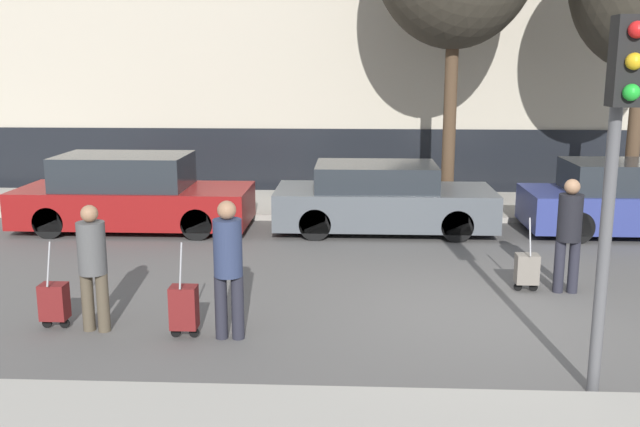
{
  "coord_description": "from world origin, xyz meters",
  "views": [
    {
      "loc": [
        -1.62,
        -9.02,
        3.24
      ],
      "look_at": [
        -2.14,
        1.8,
        0.95
      ],
      "focal_mm": 40.0,
      "sensor_mm": 36.0,
      "label": 1
    }
  ],
  "objects_px": {
    "pedestrian_right": "(569,229)",
    "traffic_light": "(619,133)",
    "trolley_left": "(54,302)",
    "parked_car_1": "(382,199)",
    "parked_car_2": "(631,201)",
    "trolley_right": "(527,269)",
    "parked_car_0": "(132,195)",
    "trolley_center": "(184,307)",
    "pedestrian_left": "(93,261)",
    "pedestrian_center": "(228,262)"
  },
  "relations": [
    {
      "from": "parked_car_1",
      "to": "trolley_left",
      "type": "distance_m",
      "value": 6.96
    },
    {
      "from": "parked_car_0",
      "to": "trolley_left",
      "type": "height_order",
      "value": "parked_car_0"
    },
    {
      "from": "parked_car_2",
      "to": "pedestrian_center",
      "type": "distance_m",
      "value": 8.85
    },
    {
      "from": "trolley_left",
      "to": "trolley_center",
      "type": "relative_size",
      "value": 0.94
    },
    {
      "from": "parked_car_0",
      "to": "traffic_light",
      "type": "distance_m",
      "value": 9.93
    },
    {
      "from": "pedestrian_center",
      "to": "pedestrian_right",
      "type": "distance_m",
      "value": 4.94
    },
    {
      "from": "trolley_center",
      "to": "traffic_light",
      "type": "relative_size",
      "value": 0.32
    },
    {
      "from": "parked_car_2",
      "to": "trolley_right",
      "type": "bearing_deg",
      "value": -127.49
    },
    {
      "from": "parked_car_2",
      "to": "pedestrian_center",
      "type": "height_order",
      "value": "pedestrian_center"
    },
    {
      "from": "parked_car_1",
      "to": "parked_car_2",
      "type": "distance_m",
      "value": 4.77
    },
    {
      "from": "traffic_light",
      "to": "parked_car_1",
      "type": "bearing_deg",
      "value": 104.79
    },
    {
      "from": "trolley_center",
      "to": "trolley_right",
      "type": "bearing_deg",
      "value": 23.89
    },
    {
      "from": "pedestrian_left",
      "to": "trolley_center",
      "type": "distance_m",
      "value": 1.26
    },
    {
      "from": "parked_car_0",
      "to": "trolley_left",
      "type": "bearing_deg",
      "value": -82.83
    },
    {
      "from": "trolley_left",
      "to": "pedestrian_center",
      "type": "height_order",
      "value": "pedestrian_center"
    },
    {
      "from": "pedestrian_center",
      "to": "trolley_right",
      "type": "distance_m",
      "value": 4.5
    },
    {
      "from": "parked_car_0",
      "to": "trolley_left",
      "type": "relative_size",
      "value": 4.08
    },
    {
      "from": "pedestrian_left",
      "to": "trolley_left",
      "type": "xyz_separation_m",
      "value": [
        -0.55,
        0.07,
        -0.55
      ]
    },
    {
      "from": "trolley_center",
      "to": "pedestrian_right",
      "type": "height_order",
      "value": "pedestrian_right"
    },
    {
      "from": "parked_car_2",
      "to": "pedestrian_left",
      "type": "height_order",
      "value": "pedestrian_left"
    },
    {
      "from": "pedestrian_right",
      "to": "trolley_right",
      "type": "distance_m",
      "value": 0.82
    },
    {
      "from": "trolley_right",
      "to": "traffic_light",
      "type": "height_order",
      "value": "traffic_light"
    },
    {
      "from": "parked_car_0",
      "to": "traffic_light",
      "type": "height_order",
      "value": "traffic_light"
    },
    {
      "from": "parked_car_1",
      "to": "trolley_right",
      "type": "relative_size",
      "value": 3.89
    },
    {
      "from": "trolley_left",
      "to": "pedestrian_center",
      "type": "xyz_separation_m",
      "value": [
        2.23,
        -0.23,
        0.61
      ]
    },
    {
      "from": "parked_car_0",
      "to": "pedestrian_center",
      "type": "bearing_deg",
      "value": -62.61
    },
    {
      "from": "pedestrian_right",
      "to": "traffic_light",
      "type": "bearing_deg",
      "value": -97.44
    },
    {
      "from": "trolley_right",
      "to": "parked_car_0",
      "type": "bearing_deg",
      "value": 152.33
    },
    {
      "from": "pedestrian_center",
      "to": "pedestrian_right",
      "type": "xyz_separation_m",
      "value": [
        4.53,
        1.98,
        -0.02
      ]
    },
    {
      "from": "parked_car_0",
      "to": "parked_car_2",
      "type": "xyz_separation_m",
      "value": [
        9.7,
        0.05,
        -0.03
      ]
    },
    {
      "from": "parked_car_0",
      "to": "pedestrian_right",
      "type": "bearing_deg",
      "value": -26.1
    },
    {
      "from": "parked_car_2",
      "to": "pedestrian_right",
      "type": "xyz_separation_m",
      "value": [
        -2.26,
        -3.7,
        0.28
      ]
    },
    {
      "from": "pedestrian_center",
      "to": "trolley_center",
      "type": "height_order",
      "value": "pedestrian_center"
    },
    {
      "from": "parked_car_0",
      "to": "parked_car_2",
      "type": "relative_size",
      "value": 1.11
    },
    {
      "from": "trolley_left",
      "to": "trolley_center",
      "type": "xyz_separation_m",
      "value": [
        1.68,
        -0.23,
        0.03
      ]
    },
    {
      "from": "parked_car_1",
      "to": "pedestrian_left",
      "type": "xyz_separation_m",
      "value": [
        -3.71,
        -5.56,
        0.26
      ]
    },
    {
      "from": "trolley_left",
      "to": "traffic_light",
      "type": "bearing_deg",
      "value": -14.48
    },
    {
      "from": "parked_car_1",
      "to": "pedestrian_left",
      "type": "height_order",
      "value": "pedestrian_left"
    },
    {
      "from": "trolley_center",
      "to": "traffic_light",
      "type": "xyz_separation_m",
      "value": [
        4.44,
        -1.35,
        2.24
      ]
    },
    {
      "from": "parked_car_1",
      "to": "pedestrian_center",
      "type": "bearing_deg",
      "value": -109.46
    },
    {
      "from": "pedestrian_left",
      "to": "pedestrian_right",
      "type": "bearing_deg",
      "value": 23.11
    },
    {
      "from": "pedestrian_right",
      "to": "traffic_light",
      "type": "height_order",
      "value": "traffic_light"
    },
    {
      "from": "trolley_left",
      "to": "pedestrian_right",
      "type": "distance_m",
      "value": 7.01
    },
    {
      "from": "pedestrian_center",
      "to": "pedestrian_right",
      "type": "relative_size",
      "value": 1.02
    },
    {
      "from": "parked_car_2",
      "to": "pedestrian_right",
      "type": "bearing_deg",
      "value": -121.46
    },
    {
      "from": "parked_car_1",
      "to": "parked_car_2",
      "type": "bearing_deg",
      "value": -0.65
    },
    {
      "from": "parked_car_1",
      "to": "pedestrian_right",
      "type": "xyz_separation_m",
      "value": [
        2.5,
        -3.75,
        0.31
      ]
    },
    {
      "from": "pedestrian_center",
      "to": "trolley_center",
      "type": "bearing_deg",
      "value": -179.94
    },
    {
      "from": "trolley_left",
      "to": "traffic_light",
      "type": "distance_m",
      "value": 6.72
    },
    {
      "from": "trolley_right",
      "to": "parked_car_2",
      "type": "bearing_deg",
      "value": 52.51
    }
  ]
}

